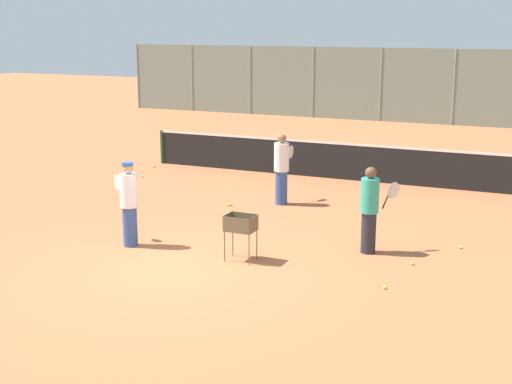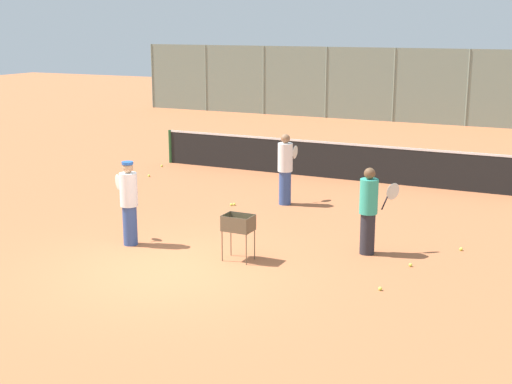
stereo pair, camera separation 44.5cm
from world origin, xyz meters
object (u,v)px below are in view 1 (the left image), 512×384
Objects in this scene: tennis_net at (326,159)px; player_yellow_shirt at (282,168)px; player_red_cap at (370,209)px; parked_car at (482,103)px; player_white_outfit at (129,203)px; ball_cart at (241,227)px.

player_yellow_shirt is at bearing -90.60° from tennis_net.
player_red_cap is 0.41× the size of parked_car.
parked_car is (4.04, 24.00, -0.23)m from player_white_outfit.
ball_cart is (2.44, 0.07, -0.23)m from player_white_outfit.
ball_cart is 0.21× the size of parked_car.
parked_car is (2.50, 19.59, -0.25)m from player_yellow_shirt.
player_white_outfit is 0.41× the size of parked_car.
parked_car is at bearing -68.39° from player_white_outfit.
player_white_outfit is at bearing 164.36° from player_yellow_shirt.
player_yellow_shirt is at bearing -78.02° from player_white_outfit.
player_white_outfit reaches higher than tennis_net.
ball_cart is at bearing 167.39° from player_red_cap.
tennis_net is 12.52× the size of ball_cart.
tennis_net is 16.39m from parked_car.
player_white_outfit is at bearing -101.40° from tennis_net.
player_yellow_shirt is at bearing 101.80° from ball_cart.
tennis_net reaches higher than ball_cart.
player_red_cap reaches higher than ball_cart.
player_yellow_shirt is at bearing 88.85° from player_red_cap.
player_red_cap is 22.49m from parked_car.
tennis_net is 3.40m from player_yellow_shirt.
player_red_cap is 2.56m from ball_cart.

